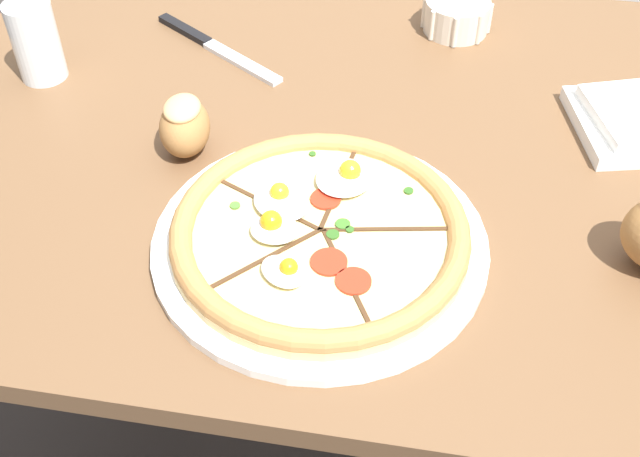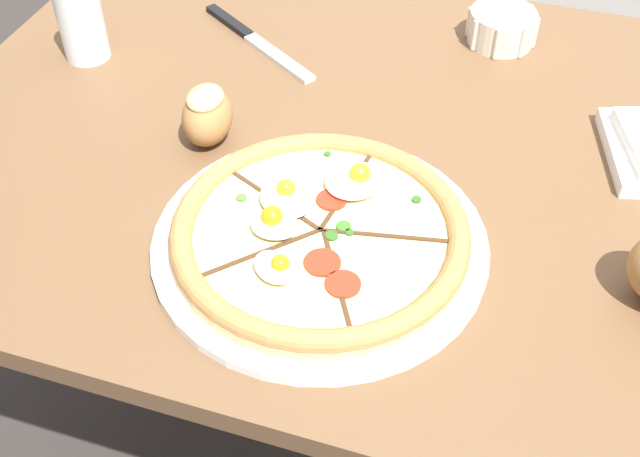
% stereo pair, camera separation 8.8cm
% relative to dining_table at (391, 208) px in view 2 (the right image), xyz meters
% --- Properties ---
extents(ground_plane, '(12.00, 12.00, 0.00)m').
position_rel_dining_table_xyz_m(ground_plane, '(0.00, 0.00, -0.65)').
color(ground_plane, '#2D2826').
extents(dining_table, '(1.26, 0.87, 0.75)m').
position_rel_dining_table_xyz_m(dining_table, '(0.00, 0.00, 0.00)').
color(dining_table, brown).
rests_on(dining_table, ground_plane).
extents(pizza, '(0.38, 0.38, 0.06)m').
position_rel_dining_table_xyz_m(pizza, '(-0.04, -0.20, 0.12)').
color(pizza, white).
rests_on(pizza, dining_table).
extents(ramekin_bowl, '(0.11, 0.11, 0.05)m').
position_rel_dining_table_xyz_m(ramekin_bowl, '(0.09, 0.30, 0.13)').
color(ramekin_bowl, silver).
rests_on(ramekin_bowl, dining_table).
extents(bread_piece_mid, '(0.07, 0.09, 0.08)m').
position_rel_dining_table_xyz_m(bread_piece_mid, '(-0.24, -0.06, 0.14)').
color(bread_piece_mid, '#A3703D').
rests_on(bread_piece_mid, dining_table).
extents(knife_main, '(0.23, 0.16, 0.01)m').
position_rel_dining_table_xyz_m(knife_main, '(-0.26, 0.18, 0.11)').
color(knife_main, silver).
rests_on(knife_main, dining_table).
extents(water_glass, '(0.07, 0.07, 0.11)m').
position_rel_dining_table_xyz_m(water_glass, '(-0.49, 0.07, 0.15)').
color(water_glass, white).
rests_on(water_glass, dining_table).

